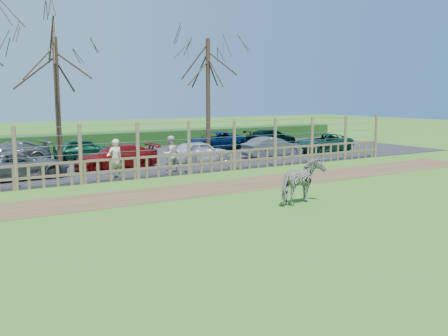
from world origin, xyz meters
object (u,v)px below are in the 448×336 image
tree_right (208,68)px  crow (323,168)px  zebra (302,182)px  visitor_a (115,159)px  tree_mid (56,70)px  car_3 (117,157)px  car_10 (85,149)px  car_9 (9,153)px  car_13 (271,138)px  car_2 (17,165)px  car_12 (215,141)px  visitor_b (170,154)px  car_6 (323,143)px  car_4 (200,152)px  car_5 (272,147)px

tree_right → crow: size_ratio=31.18×
zebra → visitor_a: visitor_a is taller
tree_mid → zebra: (4.77, -13.13, -4.11)m
tree_mid → visitor_a: 6.44m
car_3 → car_10: 4.54m
car_9 → car_13: 17.41m
car_2 → car_9: 5.13m
tree_right → car_12: 5.30m
tree_right → car_2: bearing=-163.6°
car_2 → crow: bearing=-114.5°
car_2 → car_13: bearing=-77.3°
tree_right → visitor_b: bearing=-134.3°
crow → tree_mid: bearing=143.9°
car_6 → car_12: bearing=-139.4°
tree_right → car_12: bearing=50.3°
tree_mid → crow: tree_mid is taller
car_4 → car_10: same height
car_4 → car_13: (8.66, 5.09, 0.00)m
car_5 → car_10: same height
visitor_b → car_4: (2.75, 2.13, -0.26)m
car_4 → car_12: size_ratio=0.82×
visitor_a → car_2: (-3.70, 2.04, -0.26)m
visitor_b → car_6: bearing=178.4°
car_4 → car_12: bearing=-42.9°
car_4 → car_12: same height
car_3 → car_13: size_ratio=1.00×
zebra → car_9: zebra is taller
car_3 → car_12: 9.77m
visitor_a → car_5: bearing=-173.3°
zebra → car_4: bearing=-26.9°
zebra → car_6: 15.53m
car_4 → car_10: 6.77m
zebra → car_5: bearing=-49.3°
zebra → car_6: (11.05, 10.91, -0.12)m
crow → car_5: bearing=81.4°
car_12 → visitor_a: bearing=-59.6°
car_12 → zebra: bearing=-28.4°
car_2 → car_6: 18.37m
zebra → car_9: 16.80m
car_2 → car_10: 6.83m
car_5 → car_6: (4.36, 0.44, 0.00)m
car_6 → car_2: bearing=-94.5°
car_5 → car_12: same height
tree_mid → crow: (10.69, -7.80, -4.77)m
zebra → car_4: 10.74m
car_2 → car_12: bearing=-71.8°
tree_right → car_12: tree_right is taller
visitor_b → car_3: size_ratio=0.42×
car_9 → car_10: bearing=85.0°
car_6 → zebra: bearing=-52.0°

